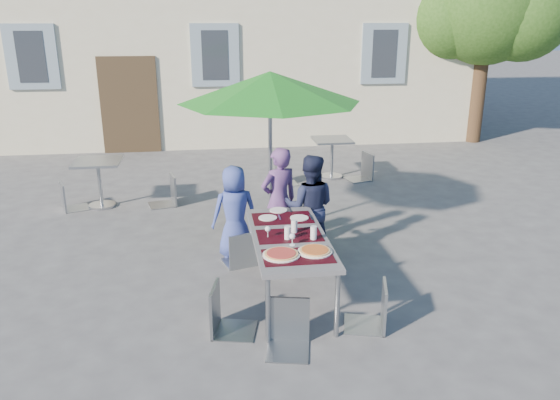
{
  "coord_description": "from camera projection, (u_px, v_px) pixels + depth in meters",
  "views": [
    {
      "loc": [
        -0.28,
        -5.47,
        3.01
      ],
      "look_at": [
        0.59,
        0.9,
        0.86
      ],
      "focal_mm": 35.0,
      "sensor_mm": 36.0,
      "label": 1
    }
  ],
  "objects": [
    {
      "name": "chair_2",
      "position": [
        306.0,
        216.0,
        7.07
      ],
      "size": [
        0.49,
        0.5,
        0.97
      ],
      "color": "gray",
      "rests_on": "ground"
    },
    {
      "name": "bg_chair_r_0",
      "position": [
        166.0,
        172.0,
        9.09
      ],
      "size": [
        0.52,
        0.51,
        0.96
      ],
      "color": "gray",
      "rests_on": "ground"
    },
    {
      "name": "chair_3",
      "position": [
        224.0,
        282.0,
        5.35
      ],
      "size": [
        0.5,
        0.5,
        0.94
      ],
      "color": "gray",
      "rests_on": "ground"
    },
    {
      "name": "dining_table",
      "position": [
        289.0,
        240.0,
        5.98
      ],
      "size": [
        0.8,
        1.85,
        0.76
      ],
      "color": "#434348",
      "rests_on": "ground"
    },
    {
      "name": "glassware",
      "position": [
        295.0,
        231.0,
        5.88
      ],
      "size": [
        0.55,
        0.41,
        0.15
      ],
      "color": "silver",
      "rests_on": "dining_table"
    },
    {
      "name": "chair_0",
      "position": [
        241.0,
        228.0,
        6.83
      ],
      "size": [
        0.49,
        0.49,
        0.88
      ],
      "color": "#949B9F",
      "rests_on": "ground"
    },
    {
      "name": "patio_umbrella",
      "position": [
        270.0,
        89.0,
        7.42
      ],
      "size": [
        2.54,
        2.54,
        2.33
      ],
      "color": "#ACAEB4",
      "rests_on": "ground"
    },
    {
      "name": "place_settings",
      "position": [
        282.0,
        215.0,
        6.55
      ],
      "size": [
        0.63,
        0.53,
        0.01
      ],
      "color": "white",
      "rests_on": "dining_table"
    },
    {
      "name": "chair_5",
      "position": [
        289.0,
        298.0,
        5.11
      ],
      "size": [
        0.47,
        0.48,
        0.9
      ],
      "color": "gray",
      "rests_on": "ground"
    },
    {
      "name": "tree",
      "position": [
        489.0,
        7.0,
        13.02
      ],
      "size": [
        3.6,
        3.0,
        4.7
      ],
      "color": "#3F2B1B",
      "rests_on": "ground"
    },
    {
      "name": "ground",
      "position": [
        239.0,
        300.0,
        6.13
      ],
      "size": [
        90.0,
        90.0,
        0.0
      ],
      "primitive_type": "plane",
      "color": "#454547",
      "rests_on": "ground"
    },
    {
      "name": "child_1",
      "position": [
        279.0,
        201.0,
        7.2
      ],
      "size": [
        0.62,
        0.51,
        1.44
      ],
      "primitive_type": "imported",
      "rotation": [
        0.0,
        0.0,
        3.52
      ],
      "color": "#5D3976",
      "rests_on": "ground"
    },
    {
      "name": "pizza_near_right",
      "position": [
        315.0,
        251.0,
        5.53
      ],
      "size": [
        0.35,
        0.35,
        0.03
      ],
      "color": "white",
      "rests_on": "dining_table"
    },
    {
      "name": "chair_1",
      "position": [
        278.0,
        224.0,
        6.9
      ],
      "size": [
        0.54,
        0.54,
        0.92
      ],
      "color": "#90979C",
      "rests_on": "ground"
    },
    {
      "name": "chair_4",
      "position": [
        376.0,
        280.0,
        5.44
      ],
      "size": [
        0.5,
        0.49,
        0.91
      ],
      "color": "#8F959A",
      "rests_on": "ground"
    },
    {
      "name": "pizza_near_left",
      "position": [
        281.0,
        254.0,
        5.45
      ],
      "size": [
        0.38,
        0.38,
        0.03
      ],
      "color": "white",
      "rests_on": "dining_table"
    },
    {
      "name": "cafe_table_0",
      "position": [
        99.0,
        174.0,
        8.99
      ],
      "size": [
        0.74,
        0.74,
        0.8
      ],
      "color": "#ACAEB4",
      "rests_on": "ground"
    },
    {
      "name": "bg_chair_r_1",
      "position": [
        364.0,
        150.0,
        10.55
      ],
      "size": [
        0.53,
        0.53,
        0.98
      ],
      "color": "gray",
      "rests_on": "ground"
    },
    {
      "name": "cafe_table_1",
      "position": [
        332.0,
        151.0,
        10.68
      ],
      "size": [
        0.73,
        0.73,
        0.78
      ],
      "color": "#ACAEB4",
      "rests_on": "ground"
    },
    {
      "name": "child_0",
      "position": [
        235.0,
        212.0,
        7.1
      ],
      "size": [
        0.67,
        0.51,
        1.23
      ],
      "primitive_type": "imported",
      "rotation": [
        0.0,
        0.0,
        3.35
      ],
      "color": "#374798",
      "rests_on": "ground"
    },
    {
      "name": "child_2",
      "position": [
        310.0,
        207.0,
        7.06
      ],
      "size": [
        0.75,
        0.54,
        1.38
      ],
      "primitive_type": "imported",
      "rotation": [
        0.0,
        0.0,
        2.89
      ],
      "color": "#1C213E",
      "rests_on": "ground"
    },
    {
      "name": "bg_chair_l_1",
      "position": [
        282.0,
        159.0,
        10.24
      ],
      "size": [
        0.41,
        0.41,
        0.86
      ],
      "color": "gray",
      "rests_on": "ground"
    },
    {
      "name": "bg_chair_l_0",
      "position": [
        67.0,
        180.0,
        8.86
      ],
      "size": [
        0.51,
        0.51,
        0.88
      ],
      "color": "gray",
      "rests_on": "ground"
    }
  ]
}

